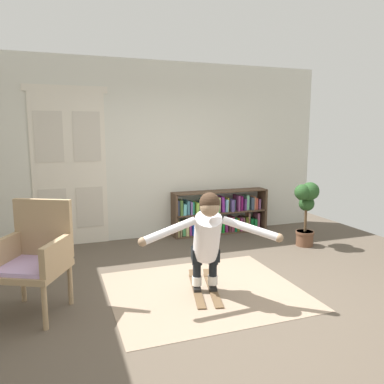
{
  "coord_description": "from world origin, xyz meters",
  "views": [
    {
      "loc": [
        -1.54,
        -3.55,
        1.78
      ],
      "look_at": [
        -0.03,
        0.69,
        1.05
      ],
      "focal_mm": 35.38,
      "sensor_mm": 36.0,
      "label": 1
    }
  ],
  "objects": [
    {
      "name": "ground_plane",
      "position": [
        0.0,
        0.0,
        0.0
      ],
      "size": [
        7.2,
        7.2,
        0.0
      ],
      "primitive_type": "plane",
      "color": "brown"
    },
    {
      "name": "back_wall",
      "position": [
        0.0,
        2.6,
        1.45
      ],
      "size": [
        6.0,
        0.1,
        2.9
      ],
      "primitive_type": "cube",
      "color": "silver",
      "rests_on": "ground"
    },
    {
      "name": "double_door",
      "position": [
        -1.36,
        2.54,
        1.23
      ],
      "size": [
        1.22,
        0.05,
        2.45
      ],
      "color": "beige",
      "rests_on": "ground"
    },
    {
      "name": "rug",
      "position": [
        -0.05,
        0.19,
        0.0
      ],
      "size": [
        2.09,
        1.81,
        0.01
      ],
      "primitive_type": "cube",
      "color": "gray",
      "rests_on": "ground"
    },
    {
      "name": "bookshelf",
      "position": [
        1.06,
        2.39,
        0.34
      ],
      "size": [
        1.71,
        0.3,
        0.75
      ],
      "color": "brown",
      "rests_on": "ground"
    },
    {
      "name": "wicker_chair",
      "position": [
        -1.79,
        0.31,
        0.58
      ],
      "size": [
        0.81,
        0.81,
        1.1
      ],
      "color": "tan",
      "rests_on": "ground"
    },
    {
      "name": "potted_plant",
      "position": [
        2.05,
        1.26,
        0.67
      ],
      "size": [
        0.4,
        0.44,
        1.01
      ],
      "color": "brown",
      "rests_on": "ground"
    },
    {
      "name": "skis_pair",
      "position": [
        -0.04,
        0.22,
        0.02
      ],
      "size": [
        0.49,
        0.98,
        0.07
      ],
      "color": "brown",
      "rests_on": "rug"
    },
    {
      "name": "person_skier",
      "position": [
        -0.09,
        0.02,
        0.69
      ],
      "size": [
        1.41,
        0.81,
        1.1
      ],
      "color": "white",
      "rests_on": "skis_pair"
    }
  ]
}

